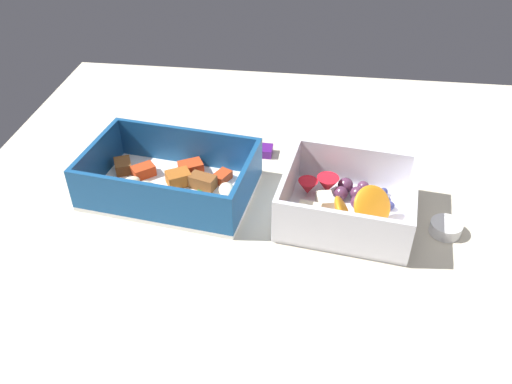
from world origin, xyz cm
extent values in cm
cube|color=beige|center=(0.00, 0.00, 1.00)|extent=(80.00, 80.00, 2.00)
cube|color=white|center=(-12.48, 1.95, 2.30)|extent=(22.32, 16.00, 0.60)
cube|color=#19518C|center=(-22.44, 3.31, 5.30)|extent=(2.40, 13.27, 5.39)
cube|color=#19518C|center=(-2.52, 0.58, 5.30)|extent=(2.40, 13.27, 5.39)
cube|color=#19518C|center=(-11.62, 8.25, 5.30)|extent=(19.40, 3.24, 5.39)
cube|color=#19518C|center=(-13.35, -4.35, 5.30)|extent=(19.40, 3.24, 5.39)
ellipsoid|color=beige|center=(-13.64, -0.54, 3.54)|extent=(2.36, 2.99, 1.34)
ellipsoid|color=beige|center=(-8.79, -0.69, 3.58)|extent=(3.28, 3.39, 1.39)
ellipsoid|color=beige|center=(-5.07, 1.21, 3.63)|extent=(2.93, 3.46, 1.46)
ellipsoid|color=beige|center=(-15.72, 0.82, 3.51)|extent=(3.02, 2.50, 1.30)
ellipsoid|color=beige|center=(-17.73, 1.96, 3.37)|extent=(2.65, 2.40, 1.09)
ellipsoid|color=beige|center=(-5.17, -2.55, 3.40)|extent=(2.14, 2.62, 1.14)
cube|color=brown|center=(-8.52, 2.87, 3.48)|extent=(3.74, 2.76, 1.75)
cube|color=red|center=(-6.34, 4.68, 3.17)|extent=(2.63, 3.02, 1.14)
cube|color=brown|center=(-19.96, 5.17, 3.36)|extent=(3.08, 3.42, 1.52)
cube|color=red|center=(-16.90, 4.43, 3.33)|extent=(3.44, 3.32, 1.47)
cube|color=#AD5B1E|center=(-11.81, 3.19, 3.49)|extent=(3.76, 3.52, 1.78)
cube|color=red|center=(-10.80, 5.94, 3.37)|extent=(3.76, 3.42, 1.54)
cube|color=#387A33|center=(-8.75, 2.00, 2.70)|extent=(0.60, 0.40, 0.20)
cube|color=#387A33|center=(-5.91, -3.48, 2.70)|extent=(0.60, 0.40, 0.20)
cube|color=#387A33|center=(-16.45, -1.82, 2.70)|extent=(0.60, 0.40, 0.20)
cube|color=#387A33|center=(-9.21, -0.16, 2.70)|extent=(0.60, 0.40, 0.20)
cube|color=#387A33|center=(-6.00, -3.59, 2.70)|extent=(0.60, 0.40, 0.20)
cube|color=#387A33|center=(-12.87, 1.30, 2.70)|extent=(0.60, 0.40, 0.20)
cube|color=white|center=(9.79, -0.21, 2.30)|extent=(17.07, 15.78, 0.60)
cube|color=white|center=(2.50, 0.81, 5.33)|extent=(2.50, 13.75, 5.45)
cube|color=white|center=(17.07, -1.22, 5.33)|extent=(2.50, 13.75, 5.45)
cube|color=white|center=(10.70, 6.33, 5.33)|extent=(14.06, 2.54, 5.45)
cube|color=white|center=(8.88, -6.74, 5.33)|extent=(14.06, 2.54, 5.45)
ellipsoid|color=orange|center=(12.63, -1.57, 5.10)|extent=(6.51, 6.33, 4.80)
ellipsoid|color=orange|center=(9.29, -3.93, 5.21)|extent=(3.84, 5.25, 5.03)
cube|color=#F4EACC|center=(7.20, 0.86, 3.37)|extent=(2.44, 2.94, 1.55)
cube|color=red|center=(5.65, -4.34, 3.41)|extent=(2.95, 2.37, 1.62)
cube|color=#F4EACC|center=(5.37, -1.33, 3.40)|extent=(2.99, 2.44, 1.61)
sphere|color=#562D4C|center=(11.08, 1.23, 3.39)|extent=(1.57, 1.57, 1.57)
sphere|color=#562D4C|center=(11.15, 2.89, 3.47)|extent=(1.74, 1.74, 1.74)
sphere|color=#562D4C|center=(9.13, 2.64, 3.49)|extent=(1.79, 1.79, 1.79)
sphere|color=#562D4C|center=(9.71, 4.25, 3.58)|extent=(1.97, 1.97, 1.97)
sphere|color=#562D4C|center=(11.98, 4.49, 3.37)|extent=(1.53, 1.53, 1.53)
cone|color=red|center=(4.96, 3.21, 3.60)|extent=(2.51, 2.51, 2.01)
cone|color=red|center=(7.43, 3.85, 3.73)|extent=(2.83, 2.83, 2.27)
sphere|color=navy|center=(14.80, 2.27, 3.16)|extent=(1.13, 1.13, 1.13)
sphere|color=navy|center=(13.55, 1.09, 3.05)|extent=(0.91, 0.91, 0.91)
sphere|color=navy|center=(15.14, 1.30, 3.17)|extent=(1.13, 1.13, 1.13)
sphere|color=navy|center=(14.60, 4.14, 3.11)|extent=(1.02, 1.02, 1.02)
cube|color=#51197A|center=(-3.98, 12.53, 2.60)|extent=(7.06, 2.58, 1.20)
cylinder|color=white|center=(21.44, -1.55, 2.72)|extent=(3.69, 3.69, 1.44)
camera|label=1|loc=(5.22, -50.74, 43.78)|focal=37.11mm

